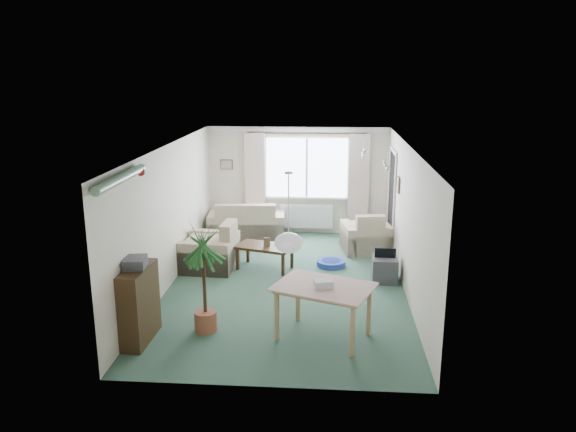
# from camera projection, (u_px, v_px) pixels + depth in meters

# --- Properties ---
(ground) EXTENTS (6.50, 6.50, 0.00)m
(ground) POSITION_uv_depth(u_px,v_px,m) (287.00, 284.00, 9.72)
(ground) COLOR #305140
(window) EXTENTS (1.80, 0.03, 1.30)m
(window) POSITION_uv_depth(u_px,v_px,m) (307.00, 168.00, 12.44)
(window) COLOR white
(curtain_rod) EXTENTS (2.60, 0.03, 0.03)m
(curtain_rod) POSITION_uv_depth(u_px,v_px,m) (307.00, 133.00, 12.17)
(curtain_rod) COLOR black
(curtain_left) EXTENTS (0.45, 0.08, 2.00)m
(curtain_left) POSITION_uv_depth(u_px,v_px,m) (255.00, 178.00, 12.49)
(curtain_left) COLOR beige
(curtain_right) EXTENTS (0.45, 0.08, 2.00)m
(curtain_right) POSITION_uv_depth(u_px,v_px,m) (359.00, 179.00, 12.32)
(curtain_right) COLOR beige
(radiator) EXTENTS (1.20, 0.10, 0.55)m
(radiator) POSITION_uv_depth(u_px,v_px,m) (306.00, 216.00, 12.68)
(radiator) COLOR white
(doorway) EXTENTS (0.03, 0.95, 2.00)m
(doorway) POSITION_uv_depth(u_px,v_px,m) (392.00, 201.00, 11.45)
(doorway) COLOR black
(pendant_lamp) EXTENTS (0.36, 0.36, 0.36)m
(pendant_lamp) POSITION_uv_depth(u_px,v_px,m) (289.00, 243.00, 7.11)
(pendant_lamp) COLOR white
(tinsel_garland) EXTENTS (1.60, 1.60, 0.12)m
(tinsel_garland) POSITION_uv_depth(u_px,v_px,m) (121.00, 178.00, 7.06)
(tinsel_garland) COLOR #196626
(bauble_cluster_a) EXTENTS (0.20, 0.20, 0.20)m
(bauble_cluster_a) POSITION_uv_depth(u_px,v_px,m) (364.00, 150.00, 9.93)
(bauble_cluster_a) COLOR silver
(bauble_cluster_b) EXTENTS (0.20, 0.20, 0.20)m
(bauble_cluster_b) POSITION_uv_depth(u_px,v_px,m) (387.00, 161.00, 8.75)
(bauble_cluster_b) COLOR silver
(wall_picture_back) EXTENTS (0.28, 0.03, 0.22)m
(wall_picture_back) POSITION_uv_depth(u_px,v_px,m) (227.00, 164.00, 12.56)
(wall_picture_back) COLOR brown
(wall_picture_right) EXTENTS (0.03, 0.24, 0.30)m
(wall_picture_right) POSITION_uv_depth(u_px,v_px,m) (399.00, 185.00, 10.34)
(wall_picture_right) COLOR brown
(sofa) EXTENTS (1.72, 1.01, 0.83)m
(sofa) POSITION_uv_depth(u_px,v_px,m) (246.00, 219.00, 12.35)
(sofa) COLOR beige
(sofa) RESTS_ON ground
(armchair_corner) EXTENTS (1.06, 1.02, 0.83)m
(armchair_corner) POSITION_uv_depth(u_px,v_px,m) (366.00, 231.00, 11.44)
(armchair_corner) COLOR beige
(armchair_corner) RESTS_ON ground
(armchair_left) EXTENTS (1.01, 1.06, 0.90)m
(armchair_left) POSITION_uv_depth(u_px,v_px,m) (209.00, 245.00, 10.42)
(armchair_left) COLOR #B9B08C
(armchair_left) RESTS_ON ground
(coffee_table) EXTENTS (1.13, 0.82, 0.45)m
(coffee_table) POSITION_uv_depth(u_px,v_px,m) (265.00, 257.00, 10.44)
(coffee_table) COLOR black
(coffee_table) RESTS_ON ground
(photo_frame) EXTENTS (0.12, 0.05, 0.16)m
(photo_frame) POSITION_uv_depth(u_px,v_px,m) (267.00, 242.00, 10.33)
(photo_frame) COLOR brown
(photo_frame) RESTS_ON coffee_table
(bookshelf) EXTENTS (0.32, 0.87, 1.05)m
(bookshelf) POSITION_uv_depth(u_px,v_px,m) (139.00, 304.00, 7.60)
(bookshelf) COLOR black
(bookshelf) RESTS_ON ground
(hifi_box) EXTENTS (0.32, 0.38, 0.14)m
(hifi_box) POSITION_uv_depth(u_px,v_px,m) (135.00, 263.00, 7.47)
(hifi_box) COLOR #3B3B40
(hifi_box) RESTS_ON bookshelf
(houseplant) EXTENTS (0.79, 0.79, 1.59)m
(houseplant) POSITION_uv_depth(u_px,v_px,m) (204.00, 278.00, 7.80)
(houseplant) COLOR #1E5721
(houseplant) RESTS_ON ground
(dining_table) EXTENTS (1.39, 1.17, 0.74)m
(dining_table) POSITION_uv_depth(u_px,v_px,m) (323.00, 312.00, 7.72)
(dining_table) COLOR tan
(dining_table) RESTS_ON ground
(gift_box) EXTENTS (0.28, 0.23, 0.12)m
(gift_box) POSITION_uv_depth(u_px,v_px,m) (324.00, 284.00, 7.56)
(gift_box) COLOR silver
(gift_box) RESTS_ON dining_table
(tv_cube) EXTENTS (0.44, 0.49, 0.43)m
(tv_cube) POSITION_uv_depth(u_px,v_px,m) (385.00, 269.00, 9.84)
(tv_cube) COLOR #3D3D42
(tv_cube) RESTS_ON ground
(pet_bed) EXTENTS (0.71, 0.71, 0.11)m
(pet_bed) POSITION_uv_depth(u_px,v_px,m) (331.00, 263.00, 10.63)
(pet_bed) COLOR navy
(pet_bed) RESTS_ON ground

